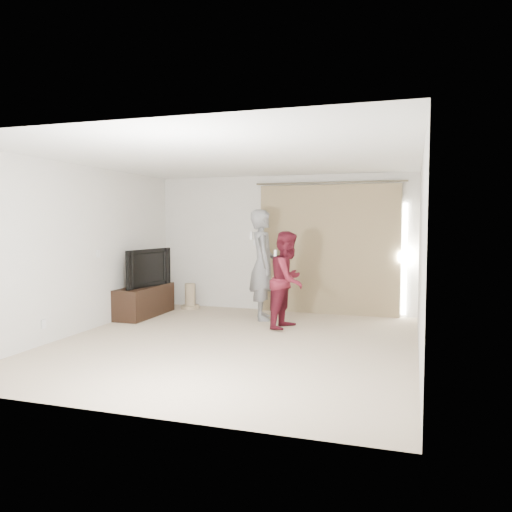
{
  "coord_description": "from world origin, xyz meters",
  "views": [
    {
      "loc": [
        2.41,
        -6.54,
        1.73
      ],
      "look_at": [
        -0.04,
        1.2,
        1.16
      ],
      "focal_mm": 35.0,
      "sensor_mm": 36.0,
      "label": 1
    }
  ],
  "objects_px": {
    "tv_console": "(144,301)",
    "person_man": "(263,265)",
    "person_woman": "(288,280)",
    "tv": "(144,268)"
  },
  "relations": [
    {
      "from": "tv_console",
      "to": "person_man",
      "type": "bearing_deg",
      "value": 9.57
    },
    {
      "from": "person_man",
      "to": "tv_console",
      "type": "bearing_deg",
      "value": -170.43
    },
    {
      "from": "tv_console",
      "to": "tv",
      "type": "distance_m",
      "value": 0.61
    },
    {
      "from": "tv_console",
      "to": "tv",
      "type": "relative_size",
      "value": 1.2
    },
    {
      "from": "person_man",
      "to": "person_woman",
      "type": "bearing_deg",
      "value": -43.96
    },
    {
      "from": "tv",
      "to": "person_woman",
      "type": "bearing_deg",
      "value": -85.12
    },
    {
      "from": "tv",
      "to": "person_man",
      "type": "bearing_deg",
      "value": -71.06
    },
    {
      "from": "tv_console",
      "to": "tv",
      "type": "height_order",
      "value": "tv"
    },
    {
      "from": "person_man",
      "to": "person_woman",
      "type": "relative_size",
      "value": 1.23
    },
    {
      "from": "tv_console",
      "to": "person_man",
      "type": "xyz_separation_m",
      "value": [
        2.15,
        0.36,
        0.69
      ]
    }
  ]
}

